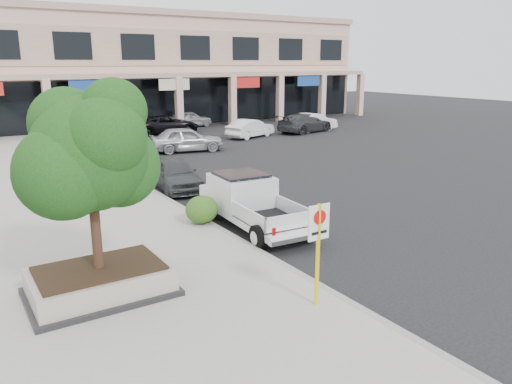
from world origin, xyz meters
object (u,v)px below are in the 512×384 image
at_px(curb_car_b, 130,153).
at_px(lot_car_e, 189,119).
at_px(no_parking_sign, 318,241).
at_px(curb_car_a, 175,174).
at_px(lot_car_c, 305,123).
at_px(lot_car_f, 313,122).
at_px(pickup_truck, 255,204).
at_px(curb_car_c, 104,144).
at_px(lot_car_d, 166,124).
at_px(curb_car_d, 89,136).
at_px(lot_car_a, 186,139).
at_px(planter, 100,281).
at_px(planter_tree, 94,153).
at_px(lot_car_b, 250,128).

xyz_separation_m(curb_car_b, lot_car_e, (9.71, 13.61, -0.11)).
bearing_deg(no_parking_sign, curb_car_a, 81.30).
xyz_separation_m(no_parking_sign, curb_car_a, (1.80, 11.74, -0.94)).
xyz_separation_m(lot_car_c, lot_car_f, (0.91, 0.19, -0.02)).
bearing_deg(lot_car_c, curb_car_a, 112.68).
bearing_deg(lot_car_c, pickup_truck, 125.31).
bearing_deg(curb_car_b, curb_car_c, 95.32).
bearing_deg(lot_car_d, curb_car_d, 119.48).
bearing_deg(lot_car_f, curb_car_b, 101.72).
distance_m(curb_car_a, lot_car_d, 17.69).
xyz_separation_m(curb_car_c, lot_car_a, (4.67, -1.10, 0.06)).
distance_m(pickup_truck, lot_car_e, 26.86).
xyz_separation_m(planter, curb_car_c, (5.39, 18.10, 0.23)).
relative_size(pickup_truck, curb_car_a, 1.32).
height_order(planter_tree, curb_car_b, planter_tree).
relative_size(planter, pickup_truck, 0.60).
bearing_deg(no_parking_sign, curb_car_d, 86.20).
relative_size(planter, no_parking_sign, 1.39).
height_order(curb_car_a, curb_car_d, curb_car_d).
bearing_deg(lot_car_b, no_parking_sign, 131.73).
relative_size(lot_car_a, lot_car_c, 0.89).
height_order(curb_car_a, lot_car_f, lot_car_f).
bearing_deg(planter_tree, pickup_truck, 22.32).
relative_size(curb_car_c, lot_car_f, 1.11).
xyz_separation_m(pickup_truck, lot_car_f, (16.70, 17.67, -0.12)).
distance_m(lot_car_d, lot_car_f, 11.44).
relative_size(lot_car_c, lot_car_f, 1.16).
distance_m(planter, curb_car_b, 15.04).
bearing_deg(curb_car_c, lot_car_f, 12.08).
bearing_deg(curb_car_a, lot_car_b, 52.61).
distance_m(planter, lot_car_e, 31.52).
bearing_deg(lot_car_a, planter_tree, 162.40).
relative_size(planter_tree, lot_car_d, 0.80).
height_order(pickup_truck, curb_car_d, pickup_truck).
bearing_deg(lot_car_a, no_parking_sign, 175.71).
xyz_separation_m(pickup_truck, curb_car_b, (-0.28, 11.53, -0.03)).
bearing_deg(curb_car_b, pickup_truck, -84.63).
distance_m(curb_car_b, lot_car_d, 12.99).
xyz_separation_m(planter, curb_car_a, (5.65, 8.69, 0.21)).
bearing_deg(lot_car_b, planter, 120.92).
distance_m(curb_car_d, lot_car_f, 17.05).
xyz_separation_m(lot_car_d, lot_car_e, (3.02, 2.48, -0.00)).
distance_m(curb_car_c, lot_car_c, 16.27).
bearing_deg(planter, curb_car_a, 56.97).
relative_size(lot_car_c, lot_car_d, 1.01).
distance_m(pickup_truck, curb_car_d, 19.43).
bearing_deg(curb_car_a, no_parking_sign, -92.03).
bearing_deg(lot_car_c, planter_tree, 120.13).
xyz_separation_m(planter_tree, pickup_truck, (5.63, 2.31, -2.57)).
height_order(planter_tree, lot_car_a, planter_tree).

